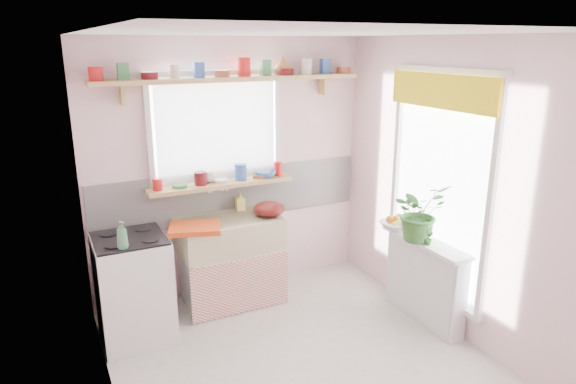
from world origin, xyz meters
name	(u,v)px	position (x,y,z in m)	size (l,w,h in m)	color
room	(328,166)	(0.66, 0.86, 1.37)	(3.20, 3.20, 3.20)	silver
sink_unit	(230,260)	(-0.15, 1.29, 0.43)	(0.95, 0.65, 1.11)	white
cooker	(134,288)	(-1.10, 1.05, 0.46)	(0.58, 0.58, 0.93)	white
radiator_ledge	(425,279)	(1.30, 0.20, 0.40)	(0.22, 0.95, 0.78)	white
windowsill	(221,184)	(-0.15, 1.48, 1.14)	(1.40, 0.22, 0.04)	tan
pine_shelf	(233,79)	(0.00, 1.47, 2.12)	(2.52, 0.24, 0.04)	tan
shelf_crockery	(229,71)	(-0.04, 1.47, 2.19)	(2.47, 0.11, 0.12)	red
sill_crockery	(219,177)	(-0.17, 1.48, 1.22)	(1.35, 0.11, 0.12)	red
dish_tray	(195,228)	(-0.53, 1.14, 0.87)	(0.44, 0.33, 0.04)	#D24212
colander	(269,209)	(0.22, 1.21, 0.92)	(0.30, 0.30, 0.14)	#56110E
jade_plant	(419,212)	(1.21, 0.24, 1.03)	(0.46, 0.40, 0.51)	#316629
fruit_bowl	(395,225)	(1.21, 0.54, 0.81)	(0.28, 0.28, 0.07)	silver
herb_pot	(428,235)	(1.21, 0.10, 0.87)	(0.10, 0.07, 0.19)	#306528
soap_bottle_sink	(240,201)	(0.04, 1.50, 0.94)	(0.08, 0.09, 0.19)	#F3F76E
sill_cup	(208,177)	(-0.26, 1.54, 1.21)	(0.14, 0.14, 0.11)	beige
sill_bowl	(266,174)	(0.31, 1.47, 1.19)	(0.21, 0.21, 0.06)	#376FB5
shelf_vase	(283,66)	(0.53, 1.53, 2.22)	(0.16, 0.16, 0.17)	#B16136
cooker_bottle	(122,235)	(-1.18, 0.83, 1.02)	(0.08, 0.09, 0.22)	#428457
fruit	(396,219)	(1.22, 0.55, 0.87)	(0.20, 0.14, 0.10)	orange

